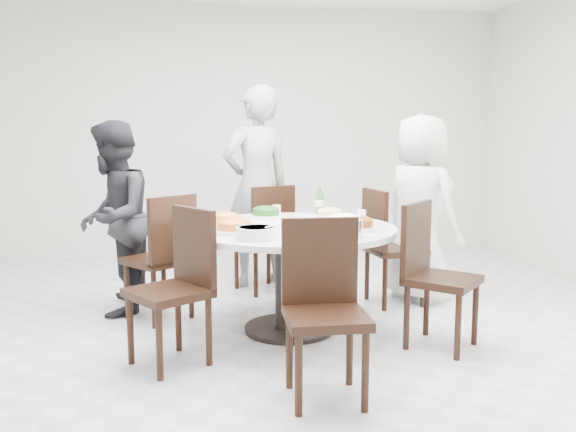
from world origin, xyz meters
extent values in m
cube|color=silver|center=(0.00, 0.00, 0.00)|extent=(6.00, 6.00, 0.01)
cube|color=beige|center=(0.00, 3.00, 1.40)|extent=(6.00, 0.01, 2.80)
cube|color=beige|center=(0.00, -3.00, 1.40)|extent=(6.00, 0.01, 2.80)
cylinder|color=white|center=(0.11, 0.18, 0.38)|extent=(1.50, 1.50, 0.75)
cube|color=black|center=(1.08, 0.73, 0.47)|extent=(0.47, 0.47, 0.95)
cube|color=black|center=(0.05, 1.32, 0.47)|extent=(0.56, 0.56, 0.95)
cube|color=black|center=(-0.82, 0.62, 0.47)|extent=(0.59, 0.59, 0.95)
cube|color=black|center=(-0.72, -0.34, 0.47)|extent=(0.58, 0.58, 0.95)
cube|color=black|center=(0.11, -0.96, 0.47)|extent=(0.43, 0.43, 0.95)
cube|color=black|center=(1.04, -0.31, 0.47)|extent=(0.59, 0.59, 0.95)
imported|color=silver|center=(1.31, 0.81, 0.78)|extent=(0.78, 0.90, 1.55)
imported|color=black|center=(0.03, 1.57, 0.91)|extent=(0.77, 0.64, 1.82)
imported|color=black|center=(-1.16, 0.84, 0.75)|extent=(0.63, 0.78, 1.50)
cylinder|color=white|center=(0.00, 0.64, 0.78)|extent=(0.26, 0.26, 0.07)
cylinder|color=white|center=(0.47, 0.49, 0.78)|extent=(0.24, 0.24, 0.06)
cylinder|color=white|center=(-0.33, 0.35, 0.78)|extent=(0.25, 0.25, 0.07)
cylinder|color=white|center=(0.53, -0.02, 0.79)|extent=(0.30, 0.30, 0.08)
cylinder|color=white|center=(-0.29, -0.02, 0.79)|extent=(0.29, 0.29, 0.08)
cylinder|color=silver|center=(0.38, -0.25, 0.80)|extent=(0.26, 0.26, 0.11)
cylinder|color=white|center=(-0.17, -0.26, 0.79)|extent=(0.25, 0.25, 0.08)
cylinder|color=#2D7230|center=(0.44, 0.71, 0.86)|extent=(0.07, 0.07, 0.23)
cylinder|color=white|center=(0.09, 0.82, 0.79)|extent=(0.07, 0.07, 0.08)
camera|label=1|loc=(-0.58, -3.96, 1.42)|focal=38.00mm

